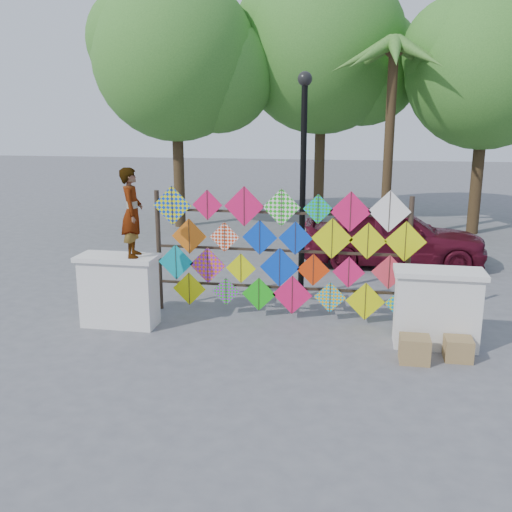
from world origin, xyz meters
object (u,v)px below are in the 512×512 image
sedan (393,236)px  lamppost (303,166)px  kite_rack (284,252)px  vendor_woman (132,213)px

sedan → lamppost: 4.05m
kite_rack → vendor_woman: (-2.49, -0.93, 0.81)m
kite_rack → vendor_woman: bearing=-159.5°
kite_rack → sedan: bearing=62.9°
vendor_woman → kite_rack: bearing=-82.9°
kite_rack → lamppost: 1.94m
sedan → lamppost: lamppost is taller
sedan → vendor_woman: bearing=135.9°
kite_rack → lamppost: bearing=81.3°
vendor_woman → lamppost: (2.68, 2.20, 0.65)m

